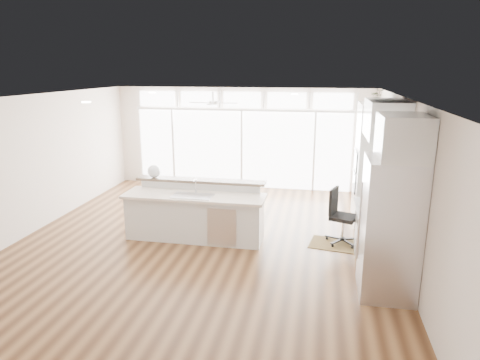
# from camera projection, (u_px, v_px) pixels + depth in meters

# --- Properties ---
(floor) EXTENTS (7.00, 8.00, 0.02)m
(floor) POSITION_uv_depth(u_px,v_px,m) (204.00, 241.00, 8.15)
(floor) COLOR #442915
(floor) RESTS_ON ground
(ceiling) EXTENTS (7.00, 8.00, 0.02)m
(ceiling) POSITION_uv_depth(u_px,v_px,m) (201.00, 97.00, 7.46)
(ceiling) COLOR white
(ceiling) RESTS_ON wall_back
(wall_back) EXTENTS (7.00, 0.04, 2.70)m
(wall_back) POSITION_uv_depth(u_px,v_px,m) (242.00, 138.00, 11.60)
(wall_back) COLOR beige
(wall_back) RESTS_ON floor
(wall_front) EXTENTS (7.00, 0.04, 2.70)m
(wall_front) POSITION_uv_depth(u_px,v_px,m) (88.00, 271.00, 4.00)
(wall_front) COLOR beige
(wall_front) RESTS_ON floor
(wall_left) EXTENTS (0.04, 8.00, 2.70)m
(wall_left) POSITION_uv_depth(u_px,v_px,m) (32.00, 164.00, 8.43)
(wall_left) COLOR beige
(wall_left) RESTS_ON floor
(wall_right) EXTENTS (0.04, 8.00, 2.70)m
(wall_right) POSITION_uv_depth(u_px,v_px,m) (404.00, 181.00, 7.17)
(wall_right) COLOR beige
(wall_right) RESTS_ON floor
(glass_wall) EXTENTS (5.80, 0.06, 2.08)m
(glass_wall) POSITION_uv_depth(u_px,v_px,m) (242.00, 149.00, 11.62)
(glass_wall) COLOR white
(glass_wall) RESTS_ON wall_back
(transom_row) EXTENTS (5.90, 0.06, 0.40)m
(transom_row) POSITION_uv_depth(u_px,v_px,m) (242.00, 100.00, 11.29)
(transom_row) COLOR white
(transom_row) RESTS_ON wall_back
(desk_window) EXTENTS (0.04, 0.85, 0.85)m
(desk_window) POSITION_uv_depth(u_px,v_px,m) (400.00, 166.00, 7.42)
(desk_window) COLOR silver
(desk_window) RESTS_ON wall_right
(ceiling_fan) EXTENTS (1.16, 1.16, 0.32)m
(ceiling_fan) POSITION_uv_depth(u_px,v_px,m) (213.00, 99.00, 10.27)
(ceiling_fan) COLOR silver
(ceiling_fan) RESTS_ON ceiling
(recessed_lights) EXTENTS (3.40, 3.00, 0.02)m
(recessed_lights) POSITION_uv_depth(u_px,v_px,m) (204.00, 98.00, 7.66)
(recessed_lights) COLOR silver
(recessed_lights) RESTS_ON ceiling
(oven_cabinet) EXTENTS (0.64, 1.20, 2.50)m
(oven_cabinet) POSITION_uv_depth(u_px,v_px,m) (372.00, 164.00, 8.97)
(oven_cabinet) COLOR silver
(oven_cabinet) RESTS_ON floor
(desk_nook) EXTENTS (0.72, 1.30, 0.76)m
(desk_nook) POSITION_uv_depth(u_px,v_px,m) (375.00, 228.00, 7.77)
(desk_nook) COLOR silver
(desk_nook) RESTS_ON floor
(upper_cabinets) EXTENTS (0.64, 1.30, 0.64)m
(upper_cabinets) POSITION_uv_depth(u_px,v_px,m) (386.00, 119.00, 7.26)
(upper_cabinets) COLOR silver
(upper_cabinets) RESTS_ON wall_right
(refrigerator) EXTENTS (0.76, 0.90, 2.00)m
(refrigerator) POSITION_uv_depth(u_px,v_px,m) (390.00, 228.00, 6.05)
(refrigerator) COLOR silver
(refrigerator) RESTS_ON floor
(fridge_cabinet) EXTENTS (0.64, 0.90, 0.60)m
(fridge_cabinet) POSITION_uv_depth(u_px,v_px,m) (403.00, 137.00, 5.71)
(fridge_cabinet) COLOR silver
(fridge_cabinet) RESTS_ON wall_right
(framed_photos) EXTENTS (0.06, 0.22, 0.80)m
(framed_photos) POSITION_uv_depth(u_px,v_px,m) (393.00, 166.00, 8.04)
(framed_photos) COLOR black
(framed_photos) RESTS_ON wall_right
(kitchen_island) EXTENTS (2.70, 1.03, 1.07)m
(kitchen_island) POSITION_uv_depth(u_px,v_px,m) (195.00, 212.00, 8.14)
(kitchen_island) COLOR silver
(kitchen_island) RESTS_ON floor
(rug) EXTENTS (0.99, 0.79, 0.01)m
(rug) POSITION_uv_depth(u_px,v_px,m) (335.00, 244.00, 7.98)
(rug) COLOR #3C2A13
(rug) RESTS_ON floor
(office_chair) EXTENTS (0.67, 0.65, 1.03)m
(office_chair) POSITION_uv_depth(u_px,v_px,m) (344.00, 217.00, 7.93)
(office_chair) COLOR black
(office_chair) RESTS_ON floor
(fishbowl) EXTENTS (0.29, 0.29, 0.25)m
(fishbowl) POSITION_uv_depth(u_px,v_px,m) (154.00, 171.00, 8.53)
(fishbowl) COLOR white
(fishbowl) RESTS_ON kitchen_island
(monitor) EXTENTS (0.14, 0.44, 0.36)m
(monitor) POSITION_uv_depth(u_px,v_px,m) (372.00, 198.00, 7.64)
(monitor) COLOR black
(monitor) RESTS_ON desk_nook
(keyboard) EXTENTS (0.16, 0.34, 0.02)m
(keyboard) POSITION_uv_depth(u_px,v_px,m) (362.00, 207.00, 7.72)
(keyboard) COLOR silver
(keyboard) RESTS_ON desk_nook
(potted_plant) EXTENTS (0.25, 0.28, 0.22)m
(potted_plant) POSITION_uv_depth(u_px,v_px,m) (377.00, 98.00, 8.62)
(potted_plant) COLOR #315323
(potted_plant) RESTS_ON oven_cabinet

